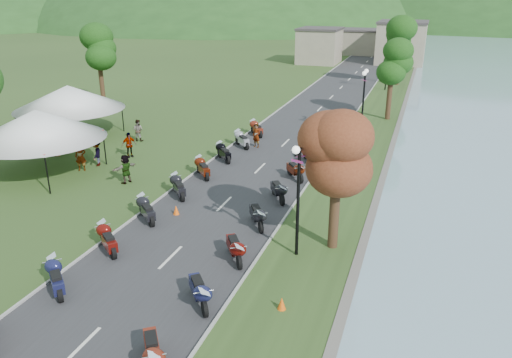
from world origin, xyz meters
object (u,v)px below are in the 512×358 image
(vendor_tent_main, at_px, (40,142))
(pedestrian_a, at_px, (82,170))
(pedestrian_b, at_px, (139,141))
(pedestrian_c, at_px, (98,165))

(vendor_tent_main, relative_size, pedestrian_a, 2.88)
(pedestrian_a, height_order, pedestrian_b, pedestrian_a)
(vendor_tent_main, height_order, pedestrian_c, vendor_tent_main)
(pedestrian_a, xyz_separation_m, pedestrian_c, (0.36, 1.13, 0.00))
(pedestrian_a, relative_size, pedestrian_b, 1.13)
(pedestrian_b, bearing_deg, vendor_tent_main, 73.87)
(pedestrian_a, distance_m, pedestrian_c, 1.18)
(vendor_tent_main, bearing_deg, pedestrian_a, 30.65)
(pedestrian_b, xyz_separation_m, pedestrian_c, (0.53, -5.85, 0.00))
(vendor_tent_main, xyz_separation_m, pedestrian_a, (1.93, 1.15, -2.00))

